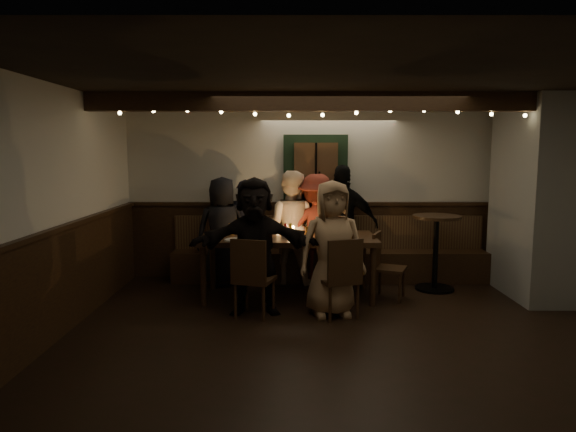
{
  "coord_description": "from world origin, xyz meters",
  "views": [
    {
      "loc": [
        -0.61,
        -5.19,
        1.92
      ],
      "look_at": [
        -0.61,
        1.6,
        1.05
      ],
      "focal_mm": 32.0,
      "sensor_mm": 36.0,
      "label": 1
    }
  ],
  "objects_px": {
    "dining_table": "(288,241)",
    "person_f": "(255,246)",
    "person_d": "(316,229)",
    "person_b": "(246,231)",
    "person_g": "(332,249)",
    "chair_near_left": "(252,273)",
    "person_a": "(223,231)",
    "high_top": "(436,243)",
    "chair_end": "(383,262)",
    "chair_near_right": "(341,274)",
    "person_e": "(343,224)",
    "person_c": "(290,227)"
  },
  "relations": [
    {
      "from": "person_b",
      "to": "person_f",
      "type": "distance_m",
      "value": 1.43
    },
    {
      "from": "chair_near_right",
      "to": "person_f",
      "type": "height_order",
      "value": "person_f"
    },
    {
      "from": "person_g",
      "to": "chair_near_right",
      "type": "bearing_deg",
      "value": -65.71
    },
    {
      "from": "person_c",
      "to": "person_d",
      "type": "xyz_separation_m",
      "value": [
        0.38,
        -0.03,
        -0.02
      ]
    },
    {
      "from": "person_c",
      "to": "chair_near_left",
      "type": "bearing_deg",
      "value": 88.16
    },
    {
      "from": "chair_near_left",
      "to": "person_c",
      "type": "relative_size",
      "value": 0.57
    },
    {
      "from": "person_a",
      "to": "dining_table",
      "type": "bearing_deg",
      "value": 135.48
    },
    {
      "from": "dining_table",
      "to": "person_f",
      "type": "xyz_separation_m",
      "value": [
        -0.39,
        -0.65,
        0.06
      ]
    },
    {
      "from": "chair_end",
      "to": "person_b",
      "type": "bearing_deg",
      "value": 155.81
    },
    {
      "from": "person_d",
      "to": "person_e",
      "type": "bearing_deg",
      "value": 173.94
    },
    {
      "from": "person_d",
      "to": "chair_near_right",
      "type": "bearing_deg",
      "value": 88.27
    },
    {
      "from": "chair_near_left",
      "to": "person_b",
      "type": "distance_m",
      "value": 1.66
    },
    {
      "from": "chair_end",
      "to": "person_g",
      "type": "xyz_separation_m",
      "value": [
        -0.73,
        -0.68,
        0.3
      ]
    },
    {
      "from": "dining_table",
      "to": "person_e",
      "type": "relative_size",
      "value": 1.32
    },
    {
      "from": "chair_near_left",
      "to": "person_a",
      "type": "bearing_deg",
      "value": 108.73
    },
    {
      "from": "person_c",
      "to": "person_g",
      "type": "relative_size",
      "value": 1.03
    },
    {
      "from": "dining_table",
      "to": "person_a",
      "type": "relative_size",
      "value": 1.46
    },
    {
      "from": "person_d",
      "to": "person_g",
      "type": "bearing_deg",
      "value": 85.26
    },
    {
      "from": "person_a",
      "to": "high_top",
      "type": "bearing_deg",
      "value": 165.04
    },
    {
      "from": "person_a",
      "to": "chair_near_right",
      "type": "bearing_deg",
      "value": 125.72
    },
    {
      "from": "dining_table",
      "to": "chair_near_right",
      "type": "bearing_deg",
      "value": -55.72
    },
    {
      "from": "person_a",
      "to": "person_c",
      "type": "xyz_separation_m",
      "value": [
        0.97,
        0.08,
        0.04
      ]
    },
    {
      "from": "dining_table",
      "to": "person_e",
      "type": "distance_m",
      "value": 1.09
    },
    {
      "from": "chair_near_right",
      "to": "person_d",
      "type": "xyz_separation_m",
      "value": [
        -0.2,
        1.62,
        0.26
      ]
    },
    {
      "from": "high_top",
      "to": "person_c",
      "type": "distance_m",
      "value": 2.05
    },
    {
      "from": "chair_end",
      "to": "person_f",
      "type": "height_order",
      "value": "person_f"
    },
    {
      "from": "high_top",
      "to": "person_d",
      "type": "xyz_separation_m",
      "value": [
        -1.63,
        0.37,
        0.14
      ]
    },
    {
      "from": "person_g",
      "to": "person_b",
      "type": "bearing_deg",
      "value": 117.69
    },
    {
      "from": "chair_near_left",
      "to": "person_c",
      "type": "xyz_separation_m",
      "value": [
        0.45,
        1.62,
        0.29
      ]
    },
    {
      "from": "dining_table",
      "to": "person_e",
      "type": "height_order",
      "value": "person_e"
    },
    {
      "from": "person_e",
      "to": "person_g",
      "type": "xyz_separation_m",
      "value": [
        -0.28,
        -1.49,
        -0.07
      ]
    },
    {
      "from": "chair_end",
      "to": "person_e",
      "type": "relative_size",
      "value": 0.5
    },
    {
      "from": "chair_near_left",
      "to": "dining_table",
      "type": "bearing_deg",
      "value": 64.55
    },
    {
      "from": "chair_near_left",
      "to": "chair_end",
      "type": "bearing_deg",
      "value": 25.82
    },
    {
      "from": "dining_table",
      "to": "person_g",
      "type": "distance_m",
      "value": 0.91
    },
    {
      "from": "person_b",
      "to": "person_g",
      "type": "relative_size",
      "value": 0.95
    },
    {
      "from": "chair_end",
      "to": "person_d",
      "type": "height_order",
      "value": "person_d"
    },
    {
      "from": "chair_near_right",
      "to": "high_top",
      "type": "xyz_separation_m",
      "value": [
        1.43,
        1.25,
        0.13
      ]
    },
    {
      "from": "dining_table",
      "to": "chair_near_right",
      "type": "relative_size",
      "value": 2.42
    },
    {
      "from": "person_a",
      "to": "person_g",
      "type": "relative_size",
      "value": 0.98
    },
    {
      "from": "chair_near_right",
      "to": "person_g",
      "type": "distance_m",
      "value": 0.32
    },
    {
      "from": "chair_near_right",
      "to": "person_g",
      "type": "relative_size",
      "value": 0.59
    },
    {
      "from": "dining_table",
      "to": "person_d",
      "type": "height_order",
      "value": "person_d"
    },
    {
      "from": "high_top",
      "to": "person_e",
      "type": "distance_m",
      "value": 1.32
    },
    {
      "from": "person_d",
      "to": "person_b",
      "type": "bearing_deg",
      "value": -11.12
    },
    {
      "from": "high_top",
      "to": "person_b",
      "type": "relative_size",
      "value": 0.69
    },
    {
      "from": "chair_end",
      "to": "chair_near_left",
      "type": "bearing_deg",
      "value": -154.18
    },
    {
      "from": "person_g",
      "to": "chair_near_left",
      "type": "bearing_deg",
      "value": 178.57
    },
    {
      "from": "person_g",
      "to": "person_f",
      "type": "bearing_deg",
      "value": 165.03
    },
    {
      "from": "chair_near_right",
      "to": "chair_near_left",
      "type": "bearing_deg",
      "value": 178.55
    }
  ]
}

